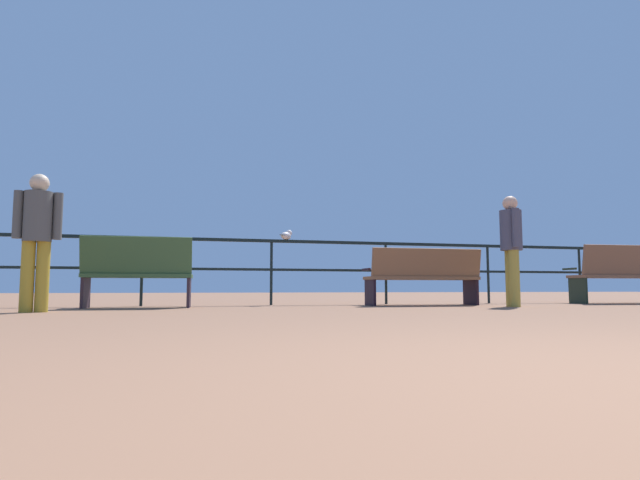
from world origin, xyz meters
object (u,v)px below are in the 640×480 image
at_px(seagull_on_rail, 287,235).
at_px(bench_near_left, 138,270).
at_px(bench_far_right, 624,272).
at_px(person_by_bench, 37,232).
at_px(person_at_railing, 511,243).
at_px(bench_near_right, 424,274).

bearing_deg(seagull_on_rail, bench_near_left, -160.30).
bearing_deg(bench_near_left, seagull_on_rail, 19.70).
relative_size(bench_far_right, person_by_bench, 1.15).
distance_m(bench_far_right, person_at_railing, 3.03).
xyz_separation_m(bench_far_right, seagull_on_rail, (-5.89, 0.80, 0.57)).
bearing_deg(person_at_railing, seagull_on_rail, 150.78).
xyz_separation_m(bench_far_right, person_by_bench, (-9.12, -0.99, 0.35)).
height_order(bench_near_left, person_at_railing, person_at_railing).
relative_size(bench_near_right, seagull_on_rail, 5.79).
bearing_deg(person_at_railing, bench_far_right, 17.02).
relative_size(bench_near_right, person_at_railing, 1.11).
relative_size(bench_far_right, seagull_on_rail, 5.78).
bearing_deg(bench_near_right, seagull_on_rail, 158.70).
distance_m(bench_near_right, seagull_on_rail, 2.28).
height_order(bench_near_left, seagull_on_rail, seagull_on_rail).
distance_m(person_by_bench, person_at_railing, 6.25).
distance_m(bench_near_right, person_by_bench, 5.38).
xyz_separation_m(bench_near_left, person_by_bench, (-1.02, -1.00, 0.38)).
xyz_separation_m(bench_near_right, person_by_bench, (-5.27, -1.00, 0.41)).
bearing_deg(person_by_bench, bench_near_right, 10.77).
bearing_deg(seagull_on_rail, person_by_bench, -150.93).
xyz_separation_m(bench_near_left, bench_far_right, (8.11, -0.01, 0.03)).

